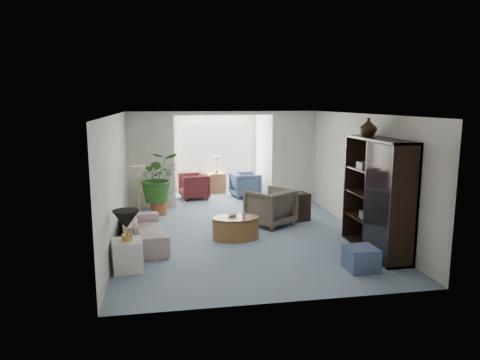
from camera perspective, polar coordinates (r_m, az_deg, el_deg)
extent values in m
plane|color=gray|center=(9.17, 0.66, -7.43)|extent=(6.00, 6.00, 0.00)
plane|color=gray|center=(13.09, -2.67, -2.14)|extent=(2.60, 2.60, 0.00)
cube|color=white|center=(11.70, -11.29, 2.44)|extent=(1.20, 0.12, 2.50)
cube|color=white|center=(12.22, 6.84, 2.87)|extent=(1.20, 0.12, 2.50)
cube|color=white|center=(11.72, -2.07, 8.53)|extent=(2.60, 0.12, 0.10)
cube|color=white|center=(13.94, -3.29, 4.42)|extent=(2.20, 0.02, 1.50)
cube|color=white|center=(13.91, -3.27, 4.41)|extent=(2.20, 0.02, 1.50)
cube|color=#B9AD94|center=(9.49, 15.58, 3.30)|extent=(0.04, 0.50, 0.40)
imported|color=beige|center=(8.90, -12.25, -6.25)|extent=(1.00, 2.07, 0.58)
cube|color=silver|center=(7.63, -14.13, -9.32)|extent=(0.52, 0.52, 0.52)
cone|color=black|center=(7.46, -14.33, -4.90)|extent=(0.44, 0.44, 0.30)
cone|color=beige|center=(9.79, -12.87, 0.95)|extent=(0.36, 0.36, 0.28)
cylinder|color=olive|center=(9.07, -0.55, -6.14)|extent=(1.19, 1.19, 0.45)
imported|color=silver|center=(9.09, -0.97, -4.47)|extent=(0.26, 0.26, 0.05)
imported|color=beige|center=(8.93, 0.51, -4.58)|extent=(0.13, 0.13, 0.10)
imported|color=#60564C|center=(10.05, 3.88, -3.46)|extent=(1.24, 1.24, 0.82)
cube|color=black|center=(10.54, 7.19, -3.38)|extent=(0.63, 0.55, 0.65)
cube|color=black|center=(8.52, 17.12, -1.93)|extent=(0.50, 1.89, 2.10)
imported|color=#301F10|center=(8.81, 16.05, 6.51)|extent=(0.33, 0.33, 0.34)
cube|color=#4A5C80|center=(7.71, 15.18, -9.67)|extent=(0.50, 0.50, 0.39)
cylinder|color=#AC5732|center=(11.19, -10.30, -3.53)|extent=(0.40, 0.40, 0.32)
imported|color=#2C6322|center=(11.04, -10.42, 0.40)|extent=(1.12, 0.97, 1.24)
imported|color=#4A5C80|center=(13.02, 0.69, -0.60)|extent=(0.88, 0.86, 0.71)
imported|color=maroon|center=(12.83, -5.91, -0.78)|extent=(0.90, 0.88, 0.72)
cube|color=olive|center=(13.65, -3.00, -0.37)|extent=(0.54, 0.45, 0.60)
cube|color=#585553|center=(8.76, 15.85, 1.70)|extent=(0.30, 0.26, 0.16)
cube|color=#3B3A37|center=(8.26, 17.67, -2.04)|extent=(0.30, 0.26, 0.16)
cube|color=#393634|center=(8.73, 16.20, -4.36)|extent=(0.30, 0.26, 0.16)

